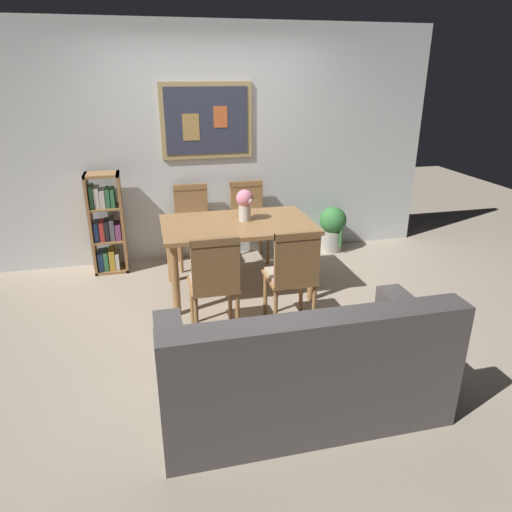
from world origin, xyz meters
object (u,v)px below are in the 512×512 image
dining_table (238,232)px  dining_chair_near_left (214,278)px  leather_couch (302,371)px  dining_chair_far_right (248,215)px  potted_ivy (333,227)px  dining_chair_far_left (193,219)px  bookshelf (107,226)px  flower_vase (245,202)px  dining_chair_near_right (293,271)px

dining_table → dining_chair_near_left: bearing=-113.6°
dining_table → dining_chair_near_left: 0.90m
leather_couch → dining_chair_far_right: bearing=84.5°
leather_couch → potted_ivy: (1.33, 2.74, -0.01)m
dining_chair_far_left → bookshelf: (-0.94, -0.00, -0.02)m
bookshelf → dining_chair_far_right: bearing=0.4°
dining_chair_far_left → bookshelf: 0.94m
dining_chair_far_right → bookshelf: (-1.59, -0.01, -0.02)m
dining_chair_far_left → leather_couch: bearing=-82.0°
leather_couch → flower_vase: size_ratio=5.85×
dining_chair_far_left → dining_chair_far_right: bearing=1.0°
bookshelf → potted_ivy: 2.66m
dining_chair_near_right → bookshelf: bearing=133.5°
dining_table → bookshelf: bookshelf is taller
flower_vase → dining_chair_near_left: bearing=-117.0°
dining_chair_near_right → leather_couch: (-0.27, -1.06, -0.22)m
dining_chair_far_right → potted_ivy: 1.09m
dining_chair_far_left → flower_vase: bearing=-61.0°
dining_table → leather_couch: leather_couch is taller
dining_chair_near_right → bookshelf: 2.31m
potted_ivy → dining_table: bearing=-148.1°
dining_chair_far_right → bookshelf: bookshelf is taller
leather_couch → bookshelf: bearing=115.8°
dining_table → bookshelf: (-1.29, 0.84, -0.11)m
dining_chair_near_left → leather_couch: (0.39, -1.07, -0.22)m
dining_chair_near_right → dining_table: bearing=109.9°
dining_chair_near_right → bookshelf: (-1.59, 1.68, -0.02)m
dining_chair_far_left → bookshelf: bookshelf is taller
dining_chair_near_right → dining_chair_far_left: 1.80m
dining_chair_near_right → dining_chair_far_left: bearing=111.3°
dining_chair_near_left → leather_couch: dining_chair_near_left is taller
leather_couch → potted_ivy: size_ratio=3.23×
dining_chair_near_right → leather_couch: bearing=-104.2°
leather_couch → dining_table: bearing=91.0°
dining_chair_far_left → potted_ivy: dining_chair_far_left is taller
dining_chair_far_right → leather_couch: dining_chair_far_right is taller
potted_ivy → dining_chair_near_right: bearing=-122.2°
dining_chair_far_right → potted_ivy: (1.06, -0.00, -0.23)m
dining_chair_near_left → bookshelf: bearing=119.1°
dining_table → dining_chair_near_left: (-0.36, -0.82, -0.10)m
potted_ivy → flower_vase: 1.62m
dining_chair_near_right → dining_chair_near_left: 0.66m
dining_table → leather_couch: bearing=-89.0°
dining_chair_near_left → flower_vase: flower_vase is taller
dining_chair_far_left → flower_vase: flower_vase is taller
dining_chair_far_left → dining_chair_near_left: bearing=-90.3°
dining_chair_far_right → leather_couch: (-0.27, -2.75, -0.22)m
dining_table → flower_vase: 0.29m
dining_chair_near_left → potted_ivy: dining_chair_near_left is taller
potted_ivy → flower_vase: (-1.28, -0.79, 0.60)m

